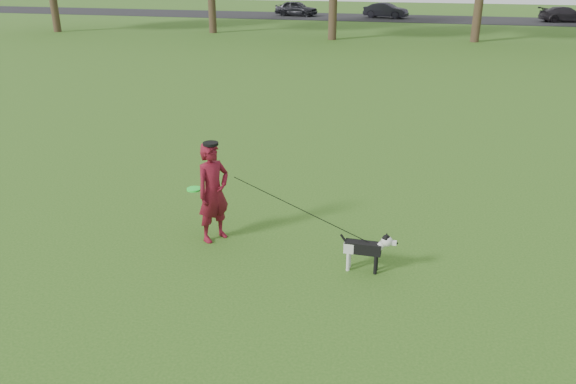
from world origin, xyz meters
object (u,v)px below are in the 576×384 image
(dog, at_px, (367,247))
(car_right, at_px, (565,14))
(man, at_px, (213,192))
(car_mid, at_px, (386,10))
(car_left, at_px, (296,8))

(dog, height_order, car_right, car_right)
(man, relative_size, car_right, 0.43)
(dog, xyz_separation_m, car_mid, (-3.49, 40.54, 0.21))
(car_right, bearing_deg, man, 150.32)
(man, xyz_separation_m, dog, (2.51, -0.42, -0.43))
(dog, distance_m, car_left, 41.98)
(man, bearing_deg, dog, -68.96)
(man, distance_m, car_left, 40.99)
(car_left, height_order, car_mid, car_left)
(car_right, bearing_deg, car_left, 77.46)
(car_left, relative_size, car_right, 0.94)
(dog, relative_size, car_right, 0.22)
(car_left, xyz_separation_m, car_right, (20.77, 0.00, -0.06))
(car_mid, bearing_deg, dog, -160.67)
(car_mid, bearing_deg, man, -164.19)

